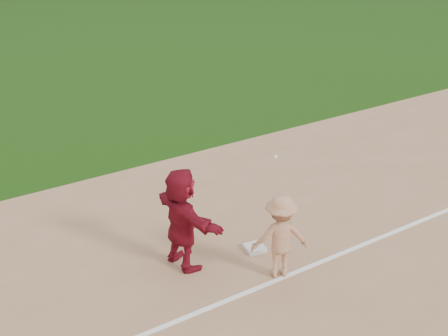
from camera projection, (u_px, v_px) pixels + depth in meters
ground at (264, 255)px, 11.09m from camera, size 160.00×160.00×0.00m
foul_line at (290, 275)px, 10.47m from camera, size 60.00×0.10×0.01m
first_base at (255, 248)px, 11.20m from camera, size 0.43×0.43×0.09m
base_runner at (182, 219)px, 10.35m from camera, size 0.81×1.93×2.02m
first_base_play at (280, 237)px, 10.15m from camera, size 1.22×0.99×2.23m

